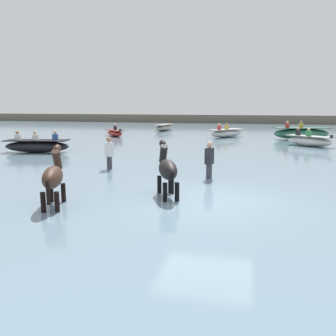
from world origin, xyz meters
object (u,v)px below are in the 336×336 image
(horse_trailing_dark_bay, at_px, (53,178))
(boat_near_starboard, at_px, (309,141))
(horse_lead_black, at_px, (167,171))
(boat_mid_outer, at_px, (115,133))
(boat_far_inshore, at_px, (37,146))
(person_onlooker_right, at_px, (209,164))
(boat_distant_east, at_px, (226,133))
(person_wading_close, at_px, (109,157))
(boat_distant_west, at_px, (164,128))
(boat_mid_channel, at_px, (301,133))

(horse_trailing_dark_bay, bearing_deg, boat_near_starboard, 61.36)
(horse_lead_black, bearing_deg, boat_mid_outer, 115.74)
(horse_trailing_dark_bay, bearing_deg, boat_mid_outer, 107.10)
(boat_mid_outer, relative_size, boat_far_inshore, 0.66)
(horse_trailing_dark_bay, xyz_separation_m, person_onlooker_right, (3.33, 4.15, -0.21))
(boat_near_starboard, height_order, boat_far_inshore, boat_far_inshore)
(horse_trailing_dark_bay, relative_size, boat_mid_outer, 0.79)
(boat_mid_outer, height_order, boat_distant_east, boat_distant_east)
(horse_lead_black, distance_m, person_wading_close, 4.71)
(boat_distant_west, bearing_deg, person_wading_close, -82.37)
(boat_near_starboard, height_order, person_wading_close, person_wading_close)
(boat_near_starboard, height_order, boat_distant_west, boat_near_starboard)
(horse_trailing_dark_bay, xyz_separation_m, boat_distant_east, (2.89, 19.61, -0.38))
(horse_trailing_dark_bay, height_order, boat_near_starboard, horse_trailing_dark_bay)
(boat_mid_outer, bearing_deg, boat_near_starboard, -14.75)
(boat_near_starboard, bearing_deg, boat_distant_east, 137.56)
(horse_lead_black, height_order, boat_far_inshore, horse_lead_black)
(person_wading_close, bearing_deg, horse_trailing_dark_bay, -82.93)
(boat_mid_outer, relative_size, person_onlooker_right, 1.42)
(horse_trailing_dark_bay, relative_size, boat_near_starboard, 0.65)
(boat_mid_outer, relative_size, person_wading_close, 1.42)
(horse_trailing_dark_bay, xyz_separation_m, boat_mid_channel, (8.22, 19.19, -0.27))
(boat_far_inshore, distance_m, boat_distant_east, 14.17)
(boat_near_starboard, bearing_deg, boat_distant_west, 138.01)
(boat_mid_outer, distance_m, boat_mid_channel, 13.92)
(boat_distant_east, distance_m, person_onlooker_right, 15.47)
(boat_far_inshore, height_order, boat_distant_west, boat_far_inshore)
(boat_far_inshore, xyz_separation_m, person_onlooker_right, (9.47, -4.55, 0.14))
(horse_lead_black, bearing_deg, boat_distant_east, 88.75)
(horse_trailing_dark_bay, distance_m, boat_distant_east, 19.83)
(horse_trailing_dark_bay, distance_m, person_onlooker_right, 5.32)
(horse_trailing_dark_bay, bearing_deg, horse_lead_black, 31.35)
(boat_mid_outer, xyz_separation_m, boat_near_starboard, (13.79, -3.63, 0.06))
(horse_lead_black, xyz_separation_m, boat_distant_west, (-5.81, 23.61, -0.42))
(boat_mid_channel, height_order, boat_distant_east, boat_mid_channel)
(boat_far_inshore, bearing_deg, boat_distant_west, 80.23)
(boat_far_inshore, relative_size, person_wading_close, 2.14)
(boat_mid_channel, bearing_deg, horse_lead_black, -107.94)
(boat_far_inshore, xyz_separation_m, person_wading_close, (5.52, -3.66, 0.14))
(boat_far_inshore, bearing_deg, boat_mid_channel, 36.15)
(person_onlooker_right, bearing_deg, boat_distant_east, 91.62)
(person_onlooker_right, bearing_deg, horse_lead_black, -107.58)
(boat_near_starboard, distance_m, person_onlooker_right, 11.72)
(horse_lead_black, height_order, boat_distant_west, horse_lead_black)
(boat_mid_channel, distance_m, person_onlooker_right, 15.82)
(horse_trailing_dark_bay, distance_m, boat_far_inshore, 10.66)
(boat_mid_channel, xyz_separation_m, person_onlooker_right, (-4.89, -15.04, 0.06))
(boat_distant_west, height_order, person_wading_close, person_wading_close)
(boat_distant_west, bearing_deg, boat_mid_channel, -27.24)
(boat_distant_west, height_order, boat_distant_east, boat_distant_east)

